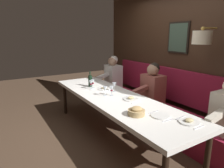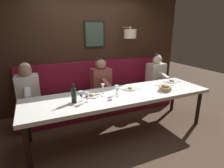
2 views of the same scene
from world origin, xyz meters
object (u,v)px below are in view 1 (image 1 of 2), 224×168
Objects in this scene: wine_glass_1 at (114,85)px; dining_table at (114,100)px; wine_glass_3 at (91,83)px; wine_glass_4 at (93,82)px; wine_glass_0 at (105,89)px; bread_bowl at (136,111)px; wine_bottle at (90,81)px; diner_middle at (113,73)px; wine_glass_2 at (111,89)px; diner_near at (153,85)px.

dining_table is at bearing -122.76° from wine_glass_1.
wine_glass_3 is 1.00× the size of wine_glass_4.
wine_glass_0 reaches higher than bread_bowl.
bread_bowl is at bearing -94.13° from wine_glass_0.
wine_bottle is (-0.00, 0.11, 0.00)m from wine_glass_4.
wine_glass_0 is at bearing -94.78° from wine_bottle.
wine_glass_1 is 1.00× the size of wine_glass_4.
wine_glass_0 is 1.00× the size of wine_glass_3.
wine_glass_1 is at bearing 72.51° from bread_bowl.
wine_glass_4 is (0.06, 0.58, -0.00)m from wine_glass_0.
wine_glass_2 is (-0.89, -1.37, 0.04)m from diner_middle.
wine_glass_4 is (-0.92, -0.75, 0.04)m from diner_middle.
wine_glass_1 is (0.17, 0.26, 0.17)m from dining_table.
wine_glass_3 and wine_glass_4 have the same top height.
diner_middle is (0.00, 1.42, 0.00)m from diner_near.
wine_glass_0 is (-0.98, -1.33, 0.04)m from diner_middle.
wine_glass_0 is (-0.10, 0.12, 0.17)m from dining_table.
diner_near is 3.60× the size of bread_bowl.
wine_glass_4 is at bearing 144.04° from diner_near.
diner_middle is 4.82× the size of wine_glass_3.
dining_table is at bearing -87.69° from wine_glass_2.
wine_glass_0 reaches higher than dining_table.
wine_glass_4 is at bearing -140.88° from diner_middle.
dining_table is 19.65× the size of wine_glass_3.
diner_near is 1.17m from wine_glass_3.
dining_table is at bearing -48.68° from wine_glass_0.
wine_glass_4 is (-0.04, 0.70, 0.17)m from dining_table.
wine_glass_3 reaches higher than bread_bowl.
wine_glass_4 is (0.07, 0.07, 0.00)m from wine_glass_3.
bread_bowl is (-0.07, -0.93, -0.07)m from wine_glass_0.
wine_glass_4 is 0.75× the size of bread_bowl.
diner_middle is (0.88, 1.45, 0.13)m from dining_table.
diner_near is 1.21m from wine_bottle.
diner_middle is at bearing 53.58° from wine_glass_0.
diner_middle is at bearing 59.06° from wine_glass_1.
diner_near is at bearing 38.72° from bread_bowl.
wine_glass_2 is (-0.00, 0.08, 0.17)m from dining_table.
wine_glass_2 and wine_glass_3 have the same top height.
bread_bowl is (-0.13, -1.51, -0.07)m from wine_glass_4.
wine_glass_1 is at bearing -64.48° from wine_glass_4.
wine_glass_0 is 1.00× the size of wine_glass_4.
bread_bowl is at bearing -94.41° from wine_bottle.
diner_near is 1.14m from wine_glass_4.
dining_table is 0.89m from diner_near.
diner_middle is 1.19m from wine_glass_4.
diner_near is 1.35m from bread_bowl.
dining_table is 0.23m from wine_glass_0.
diner_middle is at bearing 57.22° from wine_glass_2.
diner_middle reaches higher than wine_glass_3.
wine_glass_0 is 0.70m from wine_bottle.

